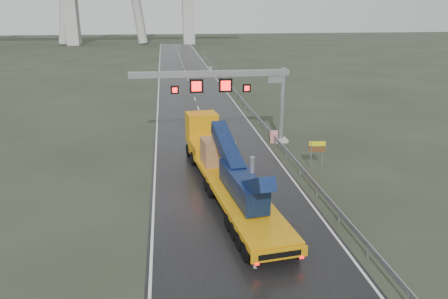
{
  "coord_description": "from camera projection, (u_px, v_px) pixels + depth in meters",
  "views": [
    {
      "loc": [
        -4.13,
        -21.97,
        12.63
      ],
      "look_at": [
        -0.28,
        6.58,
        3.2
      ],
      "focal_mm": 35.0,
      "sensor_mm": 36.0,
      "label": 1
    }
  ],
  "objects": [
    {
      "name": "guardrail",
      "position": [
        250.0,
        108.0,
        53.96
      ],
      "size": [
        0.2,
        140.0,
        1.4
      ],
      "primitive_type": null,
      "color": "gray",
      "rests_on": "ground"
    },
    {
      "name": "striped_barrier",
      "position": [
        274.0,
        137.0,
        42.38
      ],
      "size": [
        0.8,
        0.57,
        1.21
      ],
      "primitive_type": "cube",
      "rotation": [
        0.0,
        0.0,
        -0.28
      ],
      "color": "red",
      "rests_on": "ground"
    },
    {
      "name": "heavy_haul_truck",
      "position": [
        222.0,
        162.0,
        32.08
      ],
      "size": [
        5.2,
        19.96,
        4.65
      ],
      "rotation": [
        0.0,
        0.0,
        0.12
      ],
      "color": "gold",
      "rests_on": "ground"
    },
    {
      "name": "sign_gantry",
      "position": [
        233.0,
        86.0,
        40.61
      ],
      "size": [
        14.9,
        1.2,
        7.42
      ],
      "color": "#B8B8B3",
      "rests_on": "ground"
    },
    {
      "name": "road",
      "position": [
        195.0,
        99.0,
        62.81
      ],
      "size": [
        11.0,
        200.0,
        0.02
      ],
      "primitive_type": "cube",
      "color": "black",
      "rests_on": "ground"
    },
    {
      "name": "exit_sign_pair",
      "position": [
        317.0,
        149.0,
        35.54
      ],
      "size": [
        1.34,
        0.2,
        2.3
      ],
      "rotation": [
        0.0,
        0.0,
        -0.11
      ],
      "color": "#92969A",
      "rests_on": "ground"
    },
    {
      "name": "ground",
      "position": [
        244.0,
        237.0,
        25.14
      ],
      "size": [
        400.0,
        400.0,
        0.0
      ],
      "primitive_type": "plane",
      "color": "#282D1F",
      "rests_on": "ground"
    }
  ]
}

